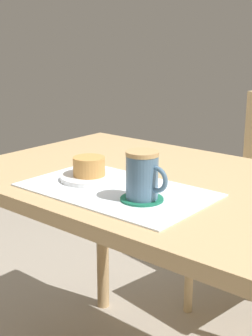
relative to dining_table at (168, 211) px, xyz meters
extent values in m
cylinder|color=tan|center=(-0.53, 0.30, -0.30)|extent=(0.05, 0.05, 0.70)
cube|color=tan|center=(0.00, 0.00, 0.07)|extent=(1.16, 0.71, 0.04)
cylinder|color=#D1B27F|center=(-0.23, 0.50, -0.44)|extent=(0.04, 0.04, 0.43)
cylinder|color=#D1B27F|center=(-0.17, 0.85, -0.44)|extent=(0.04, 0.04, 0.43)
cube|color=white|center=(-0.05, -0.16, 0.09)|extent=(0.47, 0.29, 0.00)
cylinder|color=white|center=(-0.16, -0.14, 0.10)|extent=(0.16, 0.16, 0.01)
cylinder|color=tan|center=(-0.16, -0.14, 0.13)|extent=(0.08, 0.08, 0.05)
cylinder|color=#196B4C|center=(0.05, -0.18, 0.09)|extent=(0.10, 0.10, 0.00)
cylinder|color=slate|center=(0.05, -0.18, 0.15)|extent=(0.08, 0.08, 0.10)
cylinder|color=tan|center=(0.05, -0.18, 0.20)|extent=(0.08, 0.08, 0.01)
torus|color=slate|center=(0.09, -0.18, 0.15)|extent=(0.06, 0.01, 0.06)
camera|label=1|loc=(0.68, -0.99, 0.46)|focal=50.00mm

